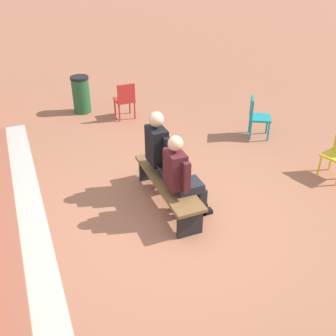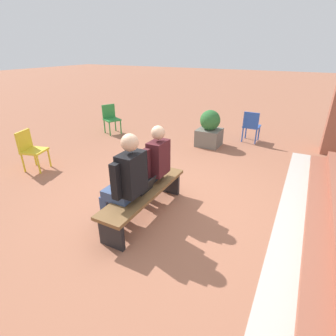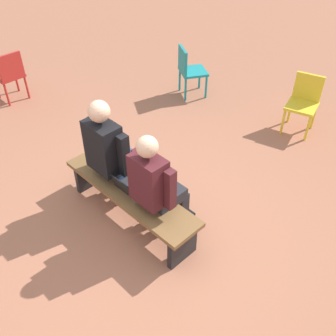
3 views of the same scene
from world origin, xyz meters
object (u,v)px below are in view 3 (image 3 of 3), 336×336
(plastic_chair_near_bench_right, at_px, (10,73))
(person_adult, at_px, (113,151))
(plastic_chair_mid_courtyard, at_px, (189,69))
(plastic_chair_foreground, at_px, (304,100))
(laptop, at_px, (127,186))
(bench, at_px, (130,196))
(person_student, at_px, (157,184))

(plastic_chair_near_bench_right, bearing_deg, person_adult, 174.12)
(plastic_chair_mid_courtyard, xyz_separation_m, plastic_chair_foreground, (-1.88, -0.43, 0.00))
(laptop, bearing_deg, person_adult, -14.71)
(person_adult, distance_m, plastic_chair_mid_courtyard, 2.81)
(plastic_chair_mid_courtyard, xyz_separation_m, plastic_chair_near_bench_right, (1.92, 2.20, 0.00))
(bench, xyz_separation_m, person_student, (-0.36, -0.07, 0.36))
(plastic_chair_mid_courtyard, bearing_deg, bench, 120.82)
(bench, bearing_deg, laptop, 28.70)
(plastic_chair_near_bench_right, bearing_deg, laptop, 173.28)
(person_student, height_order, person_adult, person_adult)
(bench, xyz_separation_m, plastic_chair_near_bench_right, (3.47, -0.39, 0.13))
(plastic_chair_mid_courtyard, height_order, plastic_chair_foreground, same)
(person_adult, height_order, plastic_chair_foreground, person_adult)
(laptop, height_order, plastic_chair_near_bench_right, plastic_chair_near_bench_right)
(bench, distance_m, plastic_chair_mid_courtyard, 3.02)
(laptop, height_order, plastic_chair_foreground, plastic_chair_foreground)
(person_adult, relative_size, plastic_chair_mid_courtyard, 1.69)
(bench, height_order, person_adult, person_adult)
(person_student, height_order, plastic_chair_foreground, person_student)
(person_student, height_order, plastic_chair_mid_courtyard, person_student)
(bench, height_order, laptop, laptop)
(plastic_chair_foreground, bearing_deg, bench, 83.64)
(plastic_chair_mid_courtyard, relative_size, plastic_chair_near_bench_right, 1.00)
(person_student, xyz_separation_m, plastic_chair_near_bench_right, (3.83, -0.33, -0.24))
(laptop, bearing_deg, plastic_chair_near_bench_right, -6.72)
(bench, relative_size, plastic_chair_foreground, 2.14)
(bench, relative_size, person_student, 1.34)
(person_adult, xyz_separation_m, plastic_chair_mid_courtyard, (1.21, -2.52, -0.27))
(bench, height_order, plastic_chair_near_bench_right, plastic_chair_near_bench_right)
(plastic_chair_mid_courtyard, bearing_deg, person_adult, 115.56)
(laptop, relative_size, plastic_chair_mid_courtyard, 0.38)
(plastic_chair_mid_courtyard, bearing_deg, plastic_chair_foreground, -167.14)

